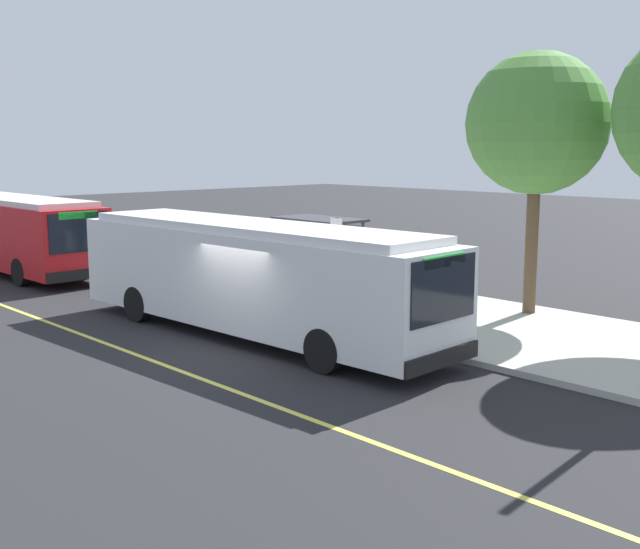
# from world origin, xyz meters

# --- Properties ---
(ground_plane) EXTENTS (120.00, 120.00, 0.00)m
(ground_plane) POSITION_xyz_m (0.00, 0.00, 0.00)
(ground_plane) COLOR #232326
(sidewalk_curb) EXTENTS (44.00, 6.40, 0.15)m
(sidewalk_curb) POSITION_xyz_m (0.00, 6.00, 0.07)
(sidewalk_curb) COLOR #B7B2A8
(sidewalk_curb) RESTS_ON ground_plane
(lane_stripe_center) EXTENTS (36.00, 0.14, 0.01)m
(lane_stripe_center) POSITION_xyz_m (0.00, -2.20, 0.00)
(lane_stripe_center) COLOR #E0D64C
(lane_stripe_center) RESTS_ON ground_plane
(transit_bus_main) EXTENTS (12.11, 3.08, 2.95)m
(transit_bus_main) POSITION_xyz_m (-0.87, 1.01, 1.62)
(transit_bus_main) COLOR white
(transit_bus_main) RESTS_ON ground_plane
(transit_bus_second) EXTENTS (11.54, 2.81, 2.95)m
(transit_bus_second) POSITION_xyz_m (-15.80, 0.72, 1.62)
(transit_bus_second) COLOR red
(transit_bus_second) RESTS_ON ground_plane
(bus_shelter) EXTENTS (2.90, 1.60, 2.48)m
(bus_shelter) POSITION_xyz_m (-3.46, 5.78, 1.92)
(bus_shelter) COLOR #333338
(bus_shelter) RESTS_ON sidewalk_curb
(waiting_bench) EXTENTS (1.60, 0.48, 0.95)m
(waiting_bench) POSITION_xyz_m (-3.43, 5.89, 0.63)
(waiting_bench) COLOR brown
(waiting_bench) RESTS_ON sidewalk_curb
(route_sign_post) EXTENTS (0.44, 0.08, 2.80)m
(route_sign_post) POSITION_xyz_m (-0.45, 3.62, 1.96)
(route_sign_post) COLOR #333338
(route_sign_post) RESTS_ON sidewalk_curb
(pedestrian_commuter) EXTENTS (0.24, 0.40, 1.69)m
(pedestrian_commuter) POSITION_xyz_m (-2.82, 4.83, 1.12)
(pedestrian_commuter) COLOR #282D47
(pedestrian_commuter) RESTS_ON sidewalk_curb
(street_tree_upstreet) EXTENTS (3.94, 3.94, 7.32)m
(street_tree_upstreet) POSITION_xyz_m (2.83, 8.15, 5.47)
(street_tree_upstreet) COLOR brown
(street_tree_upstreet) RESTS_ON sidewalk_curb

